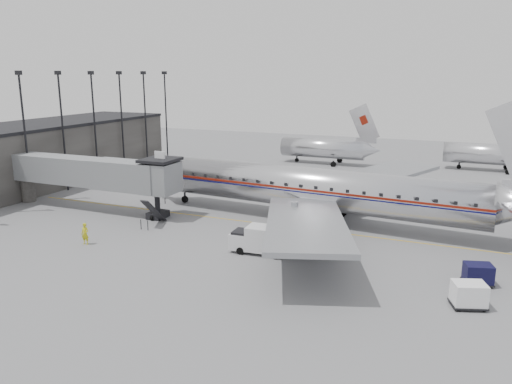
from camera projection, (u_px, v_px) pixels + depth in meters
ground at (221, 239)px, 46.15m from camera, size 160.00×160.00×0.00m
terminal at (28, 157)px, 67.01m from camera, size 12.00×46.00×8.00m
apron_line at (274, 225)px, 50.40m from camera, size 60.00×0.15×0.01m
jet_bridge at (100, 174)px, 54.75m from camera, size 21.00×6.20×7.10m
floodlight_masts at (79, 124)px, 66.23m from camera, size 0.90×42.25×15.25m
distant_aircraft_near at (324, 148)px, 83.85m from camera, size 16.39×3.20×10.26m
distant_aircraft_mid at (493, 154)px, 77.63m from camera, size 16.39×3.20×10.26m
airliner at (320, 189)px, 50.78m from camera, size 43.09×39.79×13.62m
service_van at (261, 239)px, 42.27m from camera, size 5.13×2.20×2.37m
baggage_cart_navy at (478, 274)px, 36.05m from camera, size 2.34×2.02×1.57m
baggage_cart_white at (469, 294)px, 32.54m from camera, size 2.57×2.26×1.69m
ramp_worker at (85, 234)px, 44.53m from camera, size 0.77×0.55×1.97m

